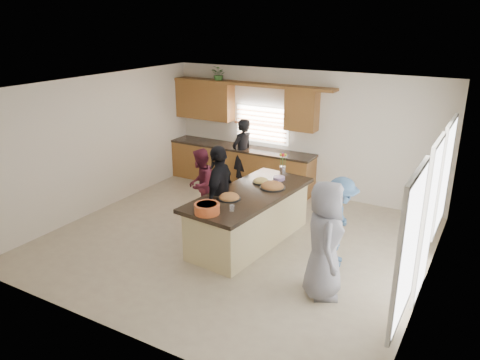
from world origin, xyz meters
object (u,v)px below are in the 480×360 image
Objects in this scene: woman_right_front at (325,240)px; island at (250,218)px; woman_left_back at (242,154)px; woman_left_mid at (201,184)px; salad_bowl at (207,208)px; woman_right_back at (339,222)px; woman_left_front at (220,194)px.

island is at bearing 35.89° from woman_right_front.
woman_left_mid is at bearing 18.72° from woman_left_back.
salad_bowl is 0.23× the size of woman_right_front.
woman_left_back is at bearing 168.75° from woman_left_mid.
woman_left_mid is 3.02m from woman_right_back.
woman_left_mid is (-1.34, 0.42, 0.27)m from island.
woman_right_front is at bearing 59.31° from woman_left_front.
island is at bearing 80.27° from woman_right_back.
woman_left_front is at bearing 86.29° from woman_right_back.
woman_right_front is at bearing 175.69° from woman_right_back.
salad_bowl is at bearing 21.45° from woman_left_mid.
woman_right_back reaches higher than woman_left_mid.
woman_left_mid is (0.17, -1.97, -0.11)m from woman_left_back.
woman_left_back is 0.93× the size of woman_left_front.
woman_right_front reaches higher than salad_bowl.
island is 2.06m from woman_right_front.
woman_left_mid is 0.80× the size of woman_left_front.
woman_left_back is 1.11× the size of woman_right_back.
woman_right_back reaches higher than salad_bowl.
island is 1.67× the size of woman_left_back.
woman_left_back is at bearing 42.64° from woman_right_back.
salad_bowl is 3.80m from woman_left_back.
salad_bowl is 0.27× the size of woman_right_back.
woman_right_front is at bearing 4.80° from salad_bowl.
woman_right_front reaches higher than woman_right_back.
woman_right_front is (3.10, -1.41, 0.16)m from woman_left_mid.
salad_bowl is 1.91m from woman_right_front.
salad_bowl is (-0.14, -1.15, 0.59)m from island.
salad_bowl is at bearing 112.66° from woman_right_back.
salad_bowl is at bearing 8.48° from woman_left_front.
woman_left_front is (1.03, -2.63, 0.07)m from woman_left_back.
woman_left_mid is at bearing 40.80° from woman_right_front.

